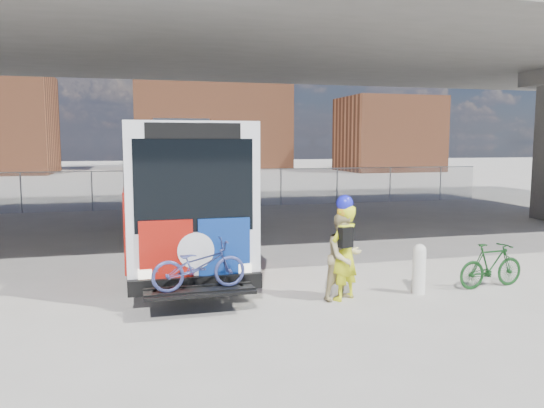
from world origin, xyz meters
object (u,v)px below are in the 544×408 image
object	(u,v)px
bus	(172,177)
cyclist_hivis	(344,250)
bollard	(419,267)
cyclist_tan	(344,255)
bike_parked	(491,265)

from	to	relation	value
bus	cyclist_hivis	xyz separation A→B (m)	(2.92, -6.32, -1.09)
cyclist_hivis	bollard	bearing A→B (deg)	147.68
cyclist_hivis	cyclist_tan	distance (m)	0.11
cyclist_tan	bus	bearing A→B (deg)	95.26
bus	bollard	world-z (taller)	bus
bollard	cyclist_hivis	size ratio (longest dim) A/B	0.50
bike_parked	bollard	bearing A→B (deg)	85.04
cyclist_tan	bike_parked	size ratio (longest dim) A/B	1.17
bus	cyclist_hivis	size ratio (longest dim) A/B	6.12
bus	bike_parked	distance (m)	9.10
cyclist_hivis	cyclist_tan	bearing A→B (deg)	21.51
bus	bollard	distance (m)	7.97
bollard	cyclist_hivis	xyz separation A→B (m)	(-1.68, 0.00, 0.46)
bus	cyclist_tan	size ratio (longest dim) A/B	6.73
cyclist_hivis	bike_parked	size ratio (longest dim) A/B	1.29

